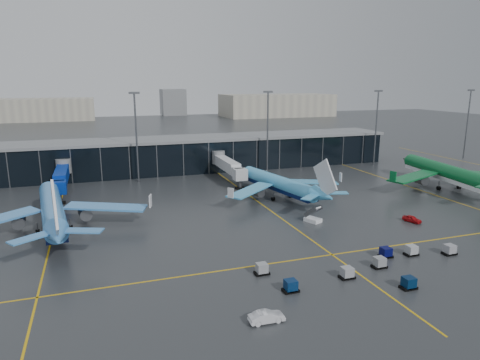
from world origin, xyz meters
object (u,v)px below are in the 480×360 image
object	(u,v)px
airliner_klm_near	(278,174)
service_van_red	(412,219)
airliner_arkefly	(51,197)
mobile_airstair	(313,218)
baggage_carts	(369,265)
service_van_white	(267,317)
airliner_aer_lingus	(446,163)

from	to	relation	value
airliner_klm_near	service_van_red	bearing A→B (deg)	-66.32
airliner_arkefly	airliner_klm_near	size ratio (longest dim) A/B	1.12
mobile_airstair	service_van_red	world-z (taller)	mobile_airstair
airliner_arkefly	baggage_carts	world-z (taller)	airliner_arkefly
mobile_airstair	service_van_white	world-z (taller)	mobile_airstair
airliner_arkefly	baggage_carts	distance (m)	59.70
airliner_aer_lingus	airliner_arkefly	bearing A→B (deg)	-170.71
airliner_arkefly	mobile_airstair	world-z (taller)	airliner_arkefly
airliner_klm_near	airliner_aer_lingus	bearing A→B (deg)	-17.36
mobile_airstair	baggage_carts	bearing A→B (deg)	-122.00
airliner_aer_lingus	service_van_red	xyz separation A→B (m)	(-28.66, -21.38, -6.24)
airliner_aer_lingus	service_van_white	bearing A→B (deg)	-138.80
baggage_carts	service_van_red	xyz separation A→B (m)	(22.16, 16.70, -0.09)
service_van_red	service_van_white	bearing A→B (deg)	-167.65
baggage_carts	service_van_white	distance (m)	22.18
baggage_carts	service_van_red	distance (m)	27.75
airliner_arkefly	service_van_red	bearing A→B (deg)	-22.38
service_van_red	mobile_airstair	bearing A→B (deg)	142.46
service_van_white	baggage_carts	bearing A→B (deg)	-66.49
baggage_carts	mobile_airstair	bearing A→B (deg)	82.87
airliner_klm_near	mobile_airstair	distance (m)	20.50
airliner_klm_near	mobile_airstair	size ratio (longest dim) A/B	10.00
airliner_klm_near	airliner_aer_lingus	distance (m)	47.38
airliner_arkefly	mobile_airstair	xyz separation A→B (m)	(50.23, -12.52, -5.81)
baggage_carts	service_van_red	bearing A→B (deg)	37.00
airliner_arkefly	service_van_red	xyz separation A→B (m)	(69.46, -19.26, -5.92)
baggage_carts	mobile_airstair	size ratio (longest dim) A/B	9.06
airliner_aer_lingus	airliner_klm_near	bearing A→B (deg)	-178.24
airliner_klm_near	baggage_carts	xyz separation A→B (m)	(-3.73, -43.27, -5.13)
airliner_arkefly	mobile_airstair	bearing A→B (deg)	-20.87
airliner_arkefly	service_van_red	distance (m)	72.32
service_van_red	service_van_white	world-z (taller)	service_van_white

